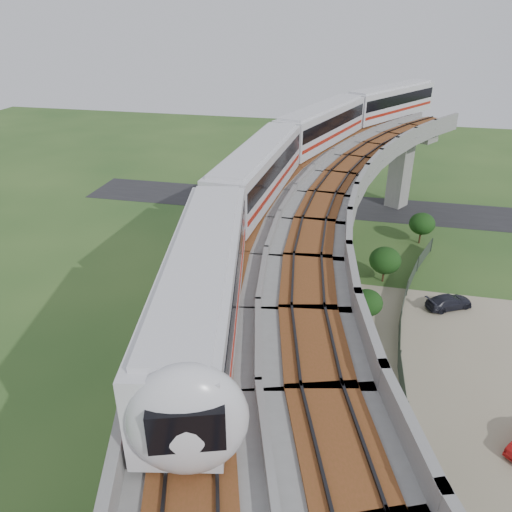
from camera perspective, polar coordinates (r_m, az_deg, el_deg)
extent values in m
plane|color=#274B1E|center=(36.63, 2.42, -10.79)|extent=(160.00, 160.00, 0.00)
cube|color=gray|center=(35.94, 25.10, -14.67)|extent=(18.00, 26.00, 0.04)
cube|color=#232326|center=(62.90, 7.39, 5.85)|extent=(60.00, 8.00, 0.03)
cube|color=#99968E|center=(63.21, 16.13, 9.14)|extent=(2.86, 2.93, 8.40)
cube|color=#99968E|center=(62.00, 16.70, 13.35)|extent=(7.21, 5.74, 1.20)
cube|color=#99968E|center=(43.22, 6.21, 1.86)|extent=(2.35, 2.51, 8.40)
cube|color=#99968E|center=(41.43, 6.54, 7.88)|extent=(7.31, 3.58, 1.20)
cube|color=#99968E|center=(26.01, 0.33, -17.46)|extent=(2.35, 2.51, 8.40)
cube|color=#99968E|center=(22.91, 0.36, -8.85)|extent=(7.31, 3.58, 1.20)
cube|color=gray|center=(56.52, 14.04, 13.48)|extent=(16.42, 20.91, 0.80)
cube|color=gray|center=(58.23, 10.23, 15.13)|extent=(8.66, 17.08, 1.00)
cube|color=gray|center=(54.70, 18.28, 13.49)|extent=(8.66, 17.08, 1.00)
cube|color=brown|center=(57.36, 12.07, 14.35)|extent=(10.68, 18.08, 0.12)
cube|color=black|center=(57.33, 12.08, 14.46)|extent=(9.69, 17.59, 0.12)
cube|color=brown|center=(55.56, 16.17, 13.49)|extent=(10.68, 18.08, 0.12)
cube|color=black|center=(55.53, 16.19, 13.61)|extent=(9.69, 17.59, 0.12)
cube|color=gray|center=(39.91, 6.09, 8.68)|extent=(11.77, 20.03, 0.80)
cube|color=gray|center=(40.92, 0.26, 10.61)|extent=(3.22, 18.71, 1.00)
cube|color=gray|center=(38.81, 12.34, 9.07)|extent=(3.22, 18.71, 1.00)
cube|color=brown|center=(40.37, 3.08, 9.69)|extent=(5.44, 19.05, 0.12)
cube|color=black|center=(40.34, 3.08, 9.85)|extent=(4.35, 18.88, 0.12)
cube|color=brown|center=(39.29, 9.24, 8.89)|extent=(5.44, 19.05, 0.12)
cube|color=black|center=(39.25, 9.26, 9.06)|extent=(4.35, 18.88, 0.12)
cube|color=gray|center=(23.44, 0.53, -5.00)|extent=(11.77, 20.03, 0.80)
cube|color=gray|center=(23.58, -9.97, -2.70)|extent=(3.22, 18.71, 1.00)
cube|color=gray|center=(23.17, 11.23, -3.39)|extent=(3.22, 18.71, 1.00)
cube|color=brown|center=(23.41, -4.86, -3.84)|extent=(5.44, 19.05, 0.12)
cube|color=black|center=(23.35, -4.88, -3.58)|extent=(4.35, 18.88, 0.12)
cube|color=brown|center=(23.20, 5.98, -4.20)|extent=(5.44, 19.05, 0.12)
cube|color=black|center=(23.14, 5.99, -3.94)|extent=(4.35, 18.88, 0.12)
cube|color=silver|center=(20.08, -6.03, -3.61)|extent=(5.60, 15.24, 3.20)
cube|color=silver|center=(19.28, -6.27, 0.74)|extent=(4.93, 14.40, 0.22)
cube|color=black|center=(19.86, -6.09, -2.50)|extent=(5.55, 14.66, 1.15)
cube|color=#A81F10|center=(20.47, -5.93, -5.42)|extent=(5.55, 14.66, 0.30)
cube|color=black|center=(20.86, -5.84, -7.07)|extent=(4.38, 12.87, 0.28)
cube|color=silver|center=(34.13, 0.28, 9.62)|extent=(3.48, 15.12, 3.20)
cube|color=silver|center=(33.67, 0.28, 12.38)|extent=(2.90, 14.34, 0.22)
cube|color=black|center=(34.00, 0.28, 10.34)|extent=(3.51, 14.52, 1.15)
cube|color=#A81F10|center=(34.37, 0.27, 8.42)|extent=(3.51, 14.52, 0.30)
cube|color=black|center=(34.60, 0.27, 7.31)|extent=(2.56, 12.83, 0.28)
cube|color=silver|center=(48.42, 7.58, 14.59)|extent=(7.05, 15.12, 3.20)
cube|color=silver|center=(48.09, 7.70, 16.57)|extent=(6.32, 14.25, 0.22)
cube|color=black|center=(48.33, 7.61, 15.11)|extent=(6.93, 14.57, 1.15)
cube|color=#A81F10|center=(48.58, 7.52, 13.73)|extent=(6.93, 14.57, 0.30)
cube|color=black|center=(48.75, 7.47, 12.92)|extent=(5.62, 12.74, 0.28)
cube|color=silver|center=(62.19, 15.15, 16.65)|extent=(10.19, 14.18, 3.20)
cube|color=silver|center=(61.93, 15.34, 18.19)|extent=(9.33, 13.26, 0.22)
cube|color=black|center=(62.12, 15.20, 17.05)|extent=(9.92, 13.70, 1.15)
cube|color=#A81F10|center=(62.31, 15.06, 15.97)|extent=(9.92, 13.70, 0.30)
cube|color=black|center=(62.44, 14.98, 15.34)|extent=(8.32, 11.84, 0.28)
ellipsoid|color=silver|center=(14.23, -7.79, -18.07)|extent=(3.73, 2.76, 3.64)
cylinder|color=#2D382D|center=(53.07, 19.46, 1.22)|extent=(0.08, 0.08, 1.50)
cube|color=#2D382D|center=(50.87, 18.71, 0.22)|extent=(1.69, 4.77, 1.40)
cylinder|color=#2D382D|center=(48.68, 18.03, -0.91)|extent=(0.08, 0.08, 1.50)
cube|color=#2D382D|center=(46.50, 17.43, -2.17)|extent=(1.23, 4.91, 1.40)
cylinder|color=#2D382D|center=(44.34, 16.92, -3.59)|extent=(0.08, 0.08, 1.50)
cube|color=#2D382D|center=(42.20, 16.51, -5.18)|extent=(0.75, 4.99, 1.40)
cylinder|color=#2D382D|center=(40.10, 16.22, -6.97)|extent=(0.08, 0.08, 1.50)
cube|color=#2D382D|center=(38.04, 16.08, -8.98)|extent=(0.27, 5.04, 1.40)
cylinder|color=#2D382D|center=(36.05, 16.12, -11.24)|extent=(0.08, 0.08, 1.50)
cube|color=#2D382D|center=(34.13, 16.36, -13.77)|extent=(0.27, 5.04, 1.40)
cylinder|color=#2D382D|center=(32.30, 16.85, -16.60)|extent=(0.08, 0.08, 1.50)
cube|color=#2D382D|center=(30.59, 17.65, -19.76)|extent=(0.75, 4.99, 1.40)
cylinder|color=#2D382D|center=(29.02, 18.82, -23.26)|extent=(0.08, 0.08, 1.50)
cylinder|color=#382314|center=(54.59, 18.22, 2.09)|extent=(0.18, 0.18, 1.42)
ellipsoid|color=black|center=(54.01, 18.45, 3.53)|extent=(2.61, 2.61, 2.22)
cylinder|color=#382314|center=(46.16, 14.34, -2.11)|extent=(0.18, 0.18, 1.29)
ellipsoid|color=black|center=(45.48, 14.55, -0.48)|extent=(2.79, 2.79, 2.37)
cylinder|color=#382314|center=(39.49, 12.39, -7.02)|extent=(0.18, 0.18, 1.51)
ellipsoid|color=black|center=(38.71, 12.60, -5.23)|extent=(2.34, 2.34, 1.99)
cylinder|color=#382314|center=(30.41, 12.45, -19.01)|extent=(0.18, 0.18, 1.69)
ellipsoid|color=black|center=(29.26, 12.78, -16.74)|extent=(2.72, 2.72, 2.31)
imported|color=black|center=(43.86, 21.20, -4.90)|extent=(4.19, 3.33, 1.14)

